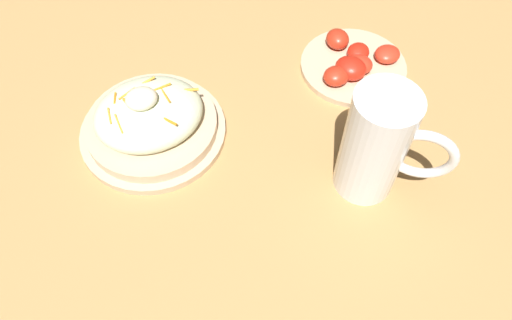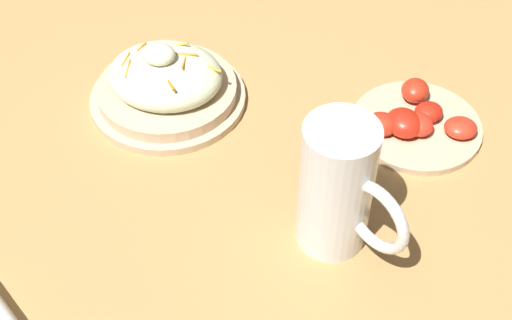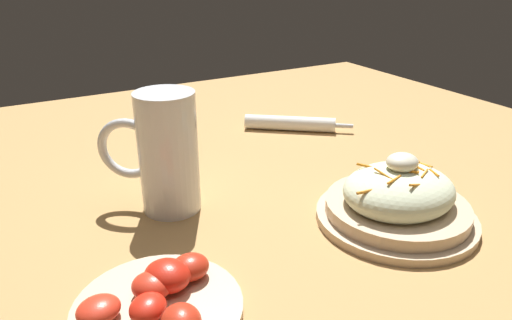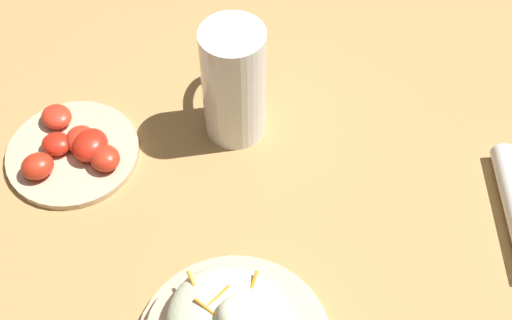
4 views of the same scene
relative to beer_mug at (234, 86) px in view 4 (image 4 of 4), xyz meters
The scene contains 3 objects.
ground_plane 0.18m from the beer_mug, 157.42° to the left, with size 1.43×1.43×0.00m, color #B2844C.
beer_mug is the anchor object (origin of this frame).
tomato_plate 0.22m from the beer_mug, 67.10° to the left, with size 0.17×0.17×0.04m.
Camera 4 is at (-0.35, 0.28, 0.73)m, focal length 48.83 mm.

